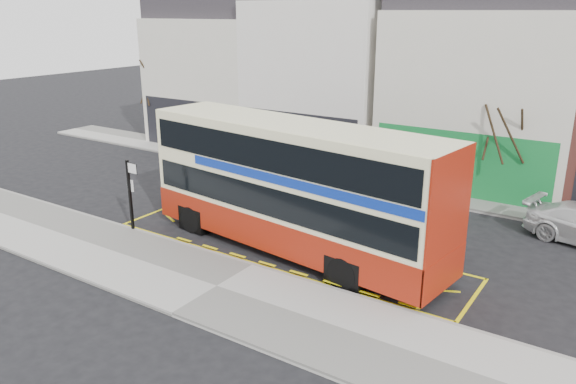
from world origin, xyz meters
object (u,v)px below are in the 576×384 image
Objects in this scene: double_decker_bus at (294,186)px; street_tree_left at (157,69)px; car_silver at (254,160)px; car_grey at (339,179)px; street_tree_right at (507,118)px; bus_stop_post at (131,188)px.

street_tree_left is at bearing 156.43° from double_decker_bus.
car_silver is at bearing -15.56° from street_tree_left.
double_decker_bus is 2.64× the size of car_grey.
bus_stop_post is at bearing -134.29° from street_tree_right.
street_tree_left reaches higher than bus_stop_post.
bus_stop_post is 9.97m from car_grey.
car_grey is 16.55m from street_tree_left.
car_grey reaches higher than car_silver.
car_silver is 0.57× the size of street_tree_left.
street_tree_right is (12.54, 1.90, 3.31)m from car_silver.
double_decker_bus is at bearing -30.77° from street_tree_left.
car_silver is at bearing -171.40° from street_tree_right.
bus_stop_post is at bearing -155.00° from double_decker_bus.
bus_stop_post is (-6.31, -2.03, -0.65)m from double_decker_bus.
street_tree_left reaches higher than car_silver.
double_decker_bus is at bearing 20.04° from bus_stop_post.
car_grey is at bearing 65.37° from bus_stop_post.
double_decker_bus is 1.74× the size of street_tree_left.
double_decker_bus is 10.91m from car_silver.
double_decker_bus is 6.66m from bus_stop_post.
street_tree_left reaches higher than double_decker_bus.
street_tree_left reaches higher than car_grey.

